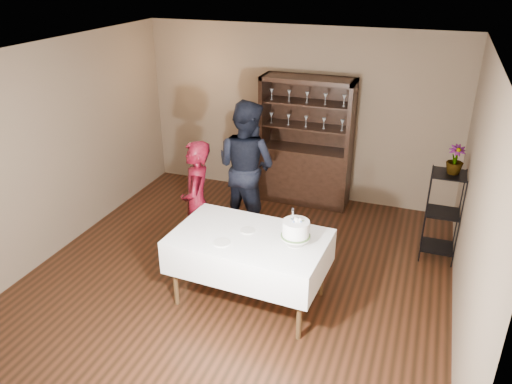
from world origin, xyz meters
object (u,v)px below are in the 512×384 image
at_px(china_hutch, 305,162).
at_px(man, 246,166).
at_px(plant_etagere, 443,213).
at_px(cake_table, 250,251).
at_px(woman, 197,204).
at_px(potted_plant, 455,160).
at_px(cake, 296,230).

height_order(china_hutch, man, china_hutch).
relative_size(plant_etagere, cake_table, 0.69).
distance_m(plant_etagere, man, 2.66).
bearing_deg(cake_table, woman, 148.36).
bearing_deg(plant_etagere, cake_table, -139.61).
distance_m(china_hutch, potted_plant, 2.46).
height_order(plant_etagere, cake, cake).
bearing_deg(cake, man, 125.88).
bearing_deg(china_hutch, man, -116.29).
xyz_separation_m(china_hutch, plant_etagere, (2.08, -1.05, -0.01)).
bearing_deg(china_hutch, potted_plant, -25.99).
height_order(china_hutch, potted_plant, china_hutch).
xyz_separation_m(woman, man, (0.26, 1.05, 0.13)).
distance_m(china_hutch, cake_table, 2.74).
distance_m(plant_etagere, potted_plant, 0.72).
bearing_deg(cake, cake_table, 179.56).
xyz_separation_m(plant_etagere, man, (-2.64, -0.08, 0.29)).
bearing_deg(woman, potted_plant, 91.81).
bearing_deg(china_hutch, cake_table, -88.05).
height_order(cake_table, cake, cake).
relative_size(cake_table, cake, 3.95).
distance_m(woman, man, 1.09).
xyz_separation_m(cake_table, woman, (-0.91, 0.56, 0.17)).
distance_m(cake_table, man, 1.77).
distance_m(plant_etagere, cake_table, 2.61).
height_order(plant_etagere, man, man).
bearing_deg(potted_plant, man, -177.89).
xyz_separation_m(china_hutch, cake_table, (0.09, -2.74, -0.02)).
xyz_separation_m(woman, cake, (1.42, -0.56, 0.20)).
xyz_separation_m(cake, potted_plant, (1.50, 1.71, 0.35)).
height_order(woman, cake, woman).
bearing_deg(woman, plant_etagere, 91.68).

